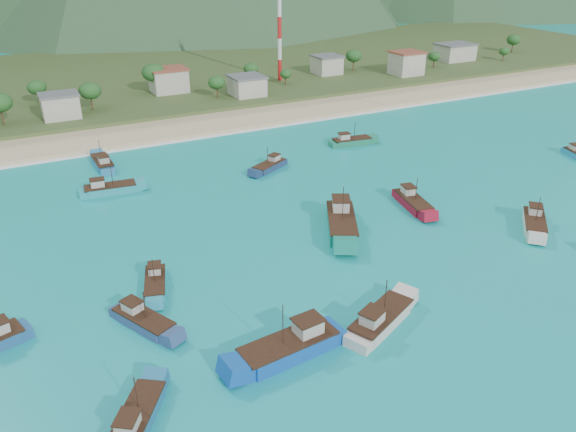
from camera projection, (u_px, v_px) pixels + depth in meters
name	position (u px, v px, depth m)	size (l,w,h in m)	color
ground	(399.00, 276.00, 76.09)	(600.00, 600.00, 0.00)	#0D8B91
beach	(203.00, 124.00, 139.16)	(400.00, 18.00, 1.20)	beige
land	(142.00, 77.00, 187.86)	(400.00, 110.00, 2.40)	#385123
surf_line	(217.00, 135.00, 131.58)	(400.00, 2.50, 0.08)	white
village	(229.00, 80.00, 163.03)	(208.57, 27.46, 6.97)	beige
vegetation	(116.00, 90.00, 149.48)	(277.04, 25.54, 8.76)	#235623
radio_tower	(279.00, 17.00, 167.91)	(1.20, 1.20, 37.87)	red
boat_0	(155.00, 284.00, 73.47)	(4.79, 8.86, 5.02)	#259EB9
boat_2	(270.00, 167.00, 111.56)	(9.01, 6.47, 5.21)	navy
boat_3	(534.00, 223.00, 88.84)	(9.23, 9.18, 5.94)	silver
boat_6	(103.00, 164.00, 112.64)	(3.08, 9.91, 5.83)	teal
boat_9	(109.00, 190.00, 100.89)	(10.24, 4.00, 5.90)	teal
boat_11	(380.00, 321.00, 65.81)	(11.38, 7.58, 6.52)	beige
boat_13	(351.00, 142.00, 124.92)	(9.93, 4.11, 5.70)	#1A7958
boat_14	(143.00, 321.00, 66.08)	(6.51, 9.57, 5.50)	#2F4A7B
boat_17	(412.00, 203.00, 95.80)	(5.01, 10.56, 6.00)	maroon
boat_18	(341.00, 223.00, 87.99)	(10.08, 14.08, 8.14)	#13836E
boat_21	(137.00, 421.00, 52.37)	(7.69, 9.48, 5.64)	#1D6893
boat_23	(291.00, 348.00, 61.28)	(12.81, 4.93, 7.39)	#0F4EAE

